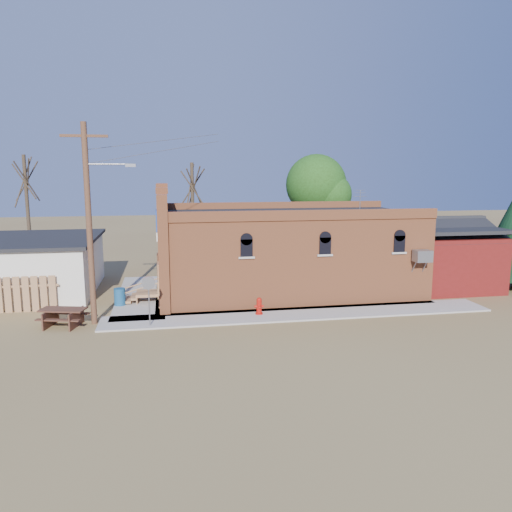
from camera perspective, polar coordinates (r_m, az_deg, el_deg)
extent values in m
plane|color=brown|center=(23.35, 2.15, -7.51)|extent=(120.00, 120.00, 0.00)
cube|color=#9E9991|center=(24.53, 5.15, -6.61)|extent=(19.00, 2.20, 0.08)
cube|color=#9E9991|center=(28.66, -12.93, -4.43)|extent=(2.60, 10.00, 0.08)
cube|color=#BD653A|center=(28.51, 3.75, 0.25)|extent=(14.00, 7.00, 4.50)
cube|color=black|center=(28.23, 3.80, 4.87)|extent=(13.80, 6.80, 0.12)
cube|color=#BD653A|center=(27.58, -10.50, 1.16)|extent=(0.50, 7.40, 5.80)
cube|color=navy|center=(26.26, -11.24, 3.14)|extent=(0.08, 1.10, 1.56)
cube|color=gray|center=(27.02, 18.49, 0.01)|extent=(0.85, 0.65, 0.60)
cube|color=#5A120F|center=(32.23, 20.36, -0.42)|extent=(5.00, 6.00, 3.20)
cylinder|color=#462D1C|center=(23.36, -18.53, 3.28)|extent=(0.26, 0.26, 9.00)
cube|color=#462D1C|center=(23.29, -19.05, 12.86)|extent=(2.00, 0.12, 0.12)
cylinder|color=gray|center=(23.13, -16.65, 10.02)|extent=(1.80, 0.08, 0.08)
cube|color=gray|center=(23.05, -14.14, 10.01)|extent=(0.45, 0.22, 0.14)
cylinder|color=#463328|center=(34.98, -7.23, 4.41)|extent=(0.24, 0.24, 7.50)
cylinder|color=#463328|center=(37.07, -24.60, 4.29)|extent=(0.24, 0.24, 8.00)
cylinder|color=#463328|center=(37.10, 6.80, 3.78)|extent=(0.28, 0.28, 6.30)
sphere|color=#203F12|center=(36.92, 6.89, 8.10)|extent=(4.40, 4.40, 4.40)
cylinder|color=#A91109|center=(24.26, 0.35, -6.57)|extent=(0.41, 0.41, 0.07)
cylinder|color=#A91109|center=(24.17, 0.35, -5.79)|extent=(0.28, 0.28, 0.62)
sphere|color=#A91109|center=(24.08, 0.35, -5.05)|extent=(0.25, 0.25, 0.25)
cylinder|color=#A91109|center=(24.02, 0.42, -5.87)|extent=(0.13, 0.15, 0.11)
cylinder|color=#A91109|center=(24.14, -0.02, -5.79)|extent=(0.15, 0.13, 0.11)
cylinder|color=#A91109|center=(24.19, 0.72, -5.76)|extent=(0.15, 0.13, 0.11)
cylinder|color=gray|center=(22.75, -12.11, -5.32)|extent=(0.07, 0.07, 2.04)
cylinder|color=gray|center=(22.51, -12.20, -3.05)|extent=(0.61, 0.05, 0.61)
cylinder|color=red|center=(22.55, -12.19, -3.03)|extent=(0.61, 0.05, 0.61)
cylinder|color=navy|center=(26.69, -15.31, -4.51)|extent=(0.72, 0.72, 0.87)
cube|color=#49291D|center=(24.44, -22.55, -6.55)|extent=(0.44, 1.50, 0.77)
cube|color=#49291D|center=(23.88, -19.71, -6.74)|extent=(0.44, 1.50, 0.77)
cube|color=#49291D|center=(24.05, -21.21, -5.72)|extent=(2.12, 1.33, 0.07)
cube|color=#49291D|center=(23.61, -21.78, -6.86)|extent=(1.98, 0.75, 0.05)
cube|color=#49291D|center=(24.66, -20.57, -6.10)|extent=(1.98, 0.75, 0.05)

